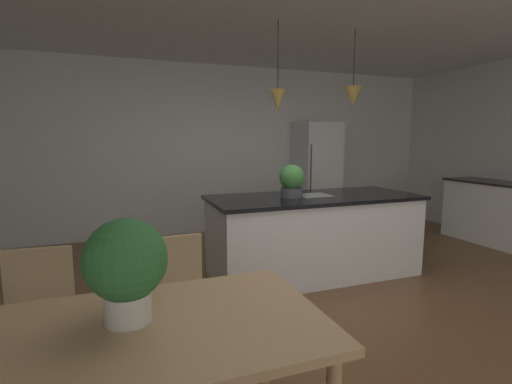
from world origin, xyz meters
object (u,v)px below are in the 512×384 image
object	(u,v)px
chair_far_right	(179,299)
chair_far_left	(36,320)
refrigerator	(316,176)
potted_plant_on_island	(292,181)
kitchen_island	(314,234)
potted_plant_on_table	(126,264)
dining_table	(106,349)

from	to	relation	value
chair_far_right	chair_far_left	world-z (taller)	same
refrigerator	potted_plant_on_island	distance (m)	2.49
kitchen_island	chair_far_left	bearing A→B (deg)	-153.83
potted_plant_on_island	potted_plant_on_table	size ratio (longest dim) A/B	0.78
potted_plant_on_island	chair_far_left	bearing A→B (deg)	-151.04
chair_far_left	potted_plant_on_island	distance (m)	2.62
kitchen_island	potted_plant_on_table	size ratio (longest dim) A/B	5.19
dining_table	potted_plant_on_island	bearing A→B (deg)	48.51
chair_far_left	refrigerator	xyz separation A→B (m)	(3.67, 3.25, 0.43)
dining_table	potted_plant_on_table	bearing A→B (deg)	39.00
chair_far_left	chair_far_right	bearing A→B (deg)	0.01
chair_far_left	potted_plant_on_island	world-z (taller)	potted_plant_on_island
refrigerator	chair_far_right	bearing A→B (deg)	-131.20
kitchen_island	refrigerator	xyz separation A→B (m)	(1.16, 2.02, 0.44)
dining_table	kitchen_island	xyz separation A→B (m)	(2.10, 2.05, -0.21)
dining_table	refrigerator	world-z (taller)	refrigerator
chair_far_right	kitchen_island	world-z (taller)	kitchen_island
refrigerator	potted_plant_on_table	distance (m)	5.10
kitchen_island	potted_plant_on_table	bearing A→B (deg)	-135.37
dining_table	chair_far_left	distance (m)	0.94
dining_table	kitchen_island	world-z (taller)	kitchen_island
chair_far_right	refrigerator	size ratio (longest dim) A/B	0.48
chair_far_right	potted_plant_on_table	xyz separation A→B (m)	(-0.32, -0.74, 0.52)
chair_far_right	refrigerator	distance (m)	4.35
dining_table	chair_far_left	size ratio (longest dim) A/B	2.12
chair_far_left	potted_plant_on_table	world-z (taller)	potted_plant_on_table
refrigerator	kitchen_island	bearing A→B (deg)	-119.93
potted_plant_on_table	chair_far_right	bearing A→B (deg)	66.91
dining_table	potted_plant_on_table	world-z (taller)	potted_plant_on_table
chair_far_left	dining_table	bearing A→B (deg)	-63.42
kitchen_island	potted_plant_on_island	distance (m)	0.68
chair_far_left	kitchen_island	distance (m)	2.79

